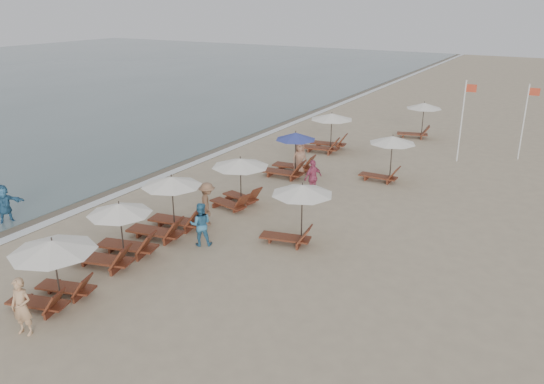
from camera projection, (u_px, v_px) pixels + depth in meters
The scene contains 20 objects.
ground at pixel (284, 312), 15.17m from camera, with size 160.00×160.00×0.00m, color tan.
wet_sand_band at pixel (172, 161), 29.19m from camera, with size 3.20×140.00×0.01m, color #6B5E4C.
foam_line at pixel (191, 165), 28.57m from camera, with size 0.50×140.00×0.02m, color white.
lounger_station_0 at pixel (52, 267), 15.18m from camera, with size 2.57×2.43×2.06m.
lounger_station_1 at pixel (116, 235), 17.79m from camera, with size 2.67×2.46×2.13m.
lounger_station_2 at pixel (167, 207), 19.87m from camera, with size 2.73×2.32×2.31m.
lounger_station_3 at pixel (237, 178), 22.50m from camera, with size 2.53×2.43×2.14m.
lounger_station_4 at pixel (290, 156), 26.66m from camera, with size 2.59×2.07×2.22m.
lounger_station_5 at pixel (327, 132), 30.89m from camera, with size 2.80×2.46×2.23m.
inland_station_0 at pixel (296, 206), 18.97m from camera, with size 2.61×2.24×2.22m.
inland_station_1 at pixel (387, 152), 25.62m from camera, with size 2.57×2.24×2.22m.
inland_station_2 at pixel (419, 116), 33.76m from camera, with size 2.68×2.24×2.22m.
beachgoer_near at pixel (22, 307), 13.92m from camera, with size 0.59×0.39×1.62m, color tan.
beachgoer_mid_a at pixel (201, 224), 19.03m from camera, with size 0.78×0.61×1.61m, color teal.
beachgoer_mid_b at pixel (207, 204), 20.78m from camera, with size 1.11×0.64×1.72m, color #896146.
beachgoer_far_a at pixel (313, 178), 23.93m from camera, with size 0.97×0.40×1.65m, color #BA4A6D.
beachgoer_far_b at pixel (300, 159), 26.69m from camera, with size 0.83×0.54×1.71m, color #AE7A5E.
waterline_walker at pixel (4, 204), 20.99m from camera, with size 1.45×0.46×1.56m, color #2E638A.
flag_pole_near at pixel (463, 117), 28.41m from camera, with size 0.60×0.08×4.40m.
flag_pole_far at pixel (525, 118), 28.82m from camera, with size 0.60×0.08×4.14m.
Camera 1 is at (6.25, -11.52, 8.36)m, focal length 35.28 mm.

